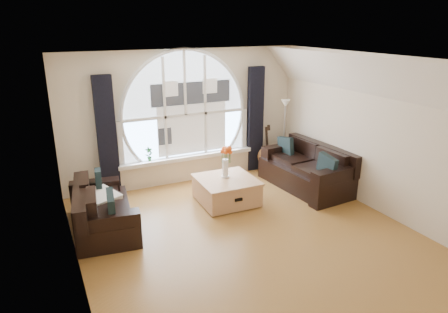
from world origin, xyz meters
TOP-DOWN VIEW (x-y plane):
  - ground at (0.00, 0.00)m, footprint 5.00×5.50m
  - ceiling at (0.00, 0.00)m, footprint 5.00×5.50m
  - wall_back at (0.00, 2.75)m, footprint 5.00×0.01m
  - wall_front at (0.00, -2.75)m, footprint 5.00×0.01m
  - wall_left at (-2.50, 0.00)m, footprint 0.01×5.50m
  - wall_right at (2.50, 0.00)m, footprint 0.01×5.50m
  - attic_slope at (2.20, 0.00)m, footprint 0.92×5.50m
  - arched_window at (0.00, 2.72)m, footprint 2.60×0.06m
  - window_sill at (0.00, 2.65)m, footprint 2.90×0.22m
  - window_frame at (0.00, 2.69)m, footprint 2.76×0.08m
  - neighbor_house at (0.15, 2.71)m, footprint 1.70×0.02m
  - curtain_left at (-1.60, 2.63)m, footprint 0.35×0.12m
  - curtain_right at (1.60, 2.63)m, footprint 0.35×0.12m
  - sofa_left at (-1.99, 1.25)m, footprint 1.06×1.77m
  - sofa_right at (2.00, 1.25)m, footprint 1.11×2.01m
  - coffee_chest at (0.24, 1.30)m, footprint 1.05×1.05m
  - throw_blanket at (-2.01, 1.40)m, footprint 0.72×0.72m
  - vase_flowers at (0.26, 1.38)m, footprint 0.24×0.24m
  - floor_lamp at (2.17, 2.32)m, footprint 0.24×0.24m
  - guitar at (1.81, 2.51)m, footprint 0.39×0.28m
  - potted_plant at (-0.81, 2.65)m, footprint 0.16×0.12m

SIDE VIEW (x-z plane):
  - ground at x=0.00m, z-range -0.01..0.01m
  - coffee_chest at x=0.24m, z-range 0.00..0.50m
  - sofa_left at x=-1.99m, z-range 0.03..0.77m
  - sofa_right at x=2.00m, z-range -0.03..0.83m
  - throw_blanket at x=-2.01m, z-range 0.45..0.55m
  - window_sill at x=0.00m, z-range 0.47..0.55m
  - guitar at x=1.81m, z-range 0.00..1.06m
  - potted_plant at x=-0.81m, z-range 0.55..0.83m
  - floor_lamp at x=2.17m, z-range 0.00..1.60m
  - vase_flowers at x=0.26m, z-range 0.50..1.20m
  - curtain_left at x=-1.60m, z-range 0.00..2.30m
  - curtain_right at x=1.60m, z-range 0.00..2.30m
  - wall_back at x=0.00m, z-range 0.00..2.70m
  - wall_front at x=0.00m, z-range 0.00..2.70m
  - wall_left at x=-2.50m, z-range 0.00..2.70m
  - wall_right at x=2.50m, z-range 0.00..2.70m
  - neighbor_house at x=0.15m, z-range 0.75..2.25m
  - arched_window at x=0.00m, z-range 0.55..2.70m
  - window_frame at x=0.00m, z-range 0.55..2.70m
  - attic_slope at x=2.20m, z-range 1.99..2.71m
  - ceiling at x=0.00m, z-range 2.70..2.71m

